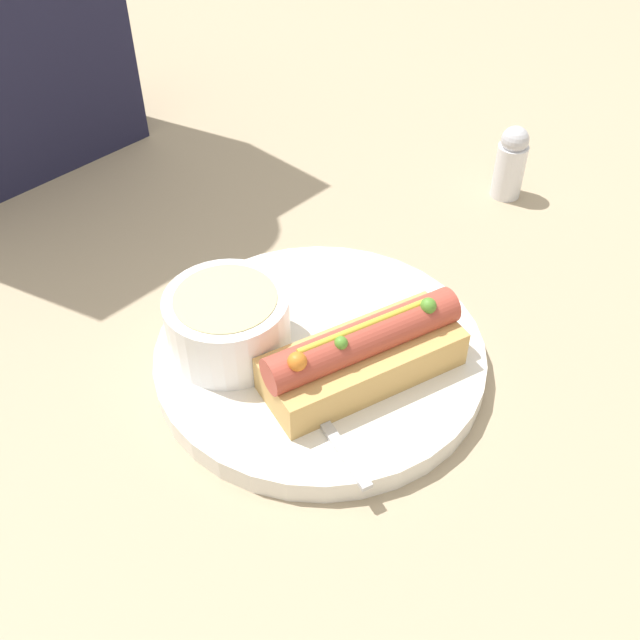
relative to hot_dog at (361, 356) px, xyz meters
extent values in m
plane|color=tan|center=(0.00, 0.04, -0.04)|extent=(4.00, 4.00, 0.00)
cylinder|color=white|center=(0.00, 0.04, -0.03)|extent=(0.27, 0.27, 0.02)
cube|color=tan|center=(0.00, 0.00, -0.01)|extent=(0.17, 0.10, 0.03)
cylinder|color=#B24738|center=(0.00, 0.00, 0.02)|extent=(0.16, 0.07, 0.03)
sphere|color=#518C2D|center=(-0.02, 0.00, 0.03)|extent=(0.01, 0.01, 0.01)
sphere|color=orange|center=(-0.06, 0.01, 0.03)|extent=(0.01, 0.01, 0.01)
sphere|color=#518C2D|center=(0.05, -0.02, 0.03)|extent=(0.01, 0.01, 0.01)
cylinder|color=gold|center=(0.00, 0.00, 0.03)|extent=(0.11, 0.04, 0.01)
cylinder|color=white|center=(-0.05, 0.10, 0.00)|extent=(0.10, 0.10, 0.05)
cylinder|color=#D1C184|center=(-0.05, 0.10, 0.02)|extent=(0.08, 0.08, 0.01)
cube|color=#B7B7BC|center=(-0.05, -0.01, -0.02)|extent=(0.05, 0.14, 0.00)
ellipsoid|color=#B7B7BC|center=(-0.02, 0.08, -0.02)|extent=(0.03, 0.04, 0.01)
cylinder|color=silver|center=(0.32, 0.07, -0.01)|extent=(0.03, 0.03, 0.06)
sphere|color=silver|center=(0.32, 0.07, 0.02)|extent=(0.03, 0.03, 0.03)
camera|label=1|loc=(-0.31, -0.25, 0.40)|focal=42.00mm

